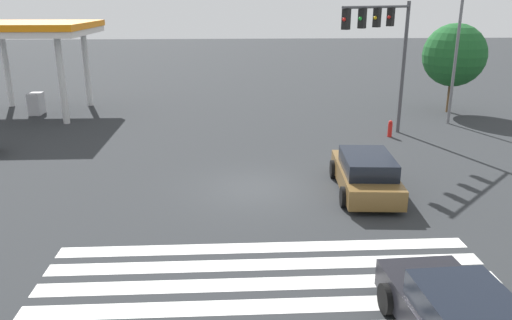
% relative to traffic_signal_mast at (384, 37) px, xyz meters
% --- Properties ---
extents(ground_plane, '(151.83, 151.83, 0.00)m').
position_rel_traffic_signal_mast_xyz_m(ground_plane, '(-6.40, -6.40, -5.04)').
color(ground_plane, '#2B2D30').
extents(crosswalk_markings, '(11.53, 5.35, 0.01)m').
position_rel_traffic_signal_mast_xyz_m(crosswalk_markings, '(-6.40, -13.40, -5.04)').
color(crosswalk_markings, silver).
rests_on(crosswalk_markings, ground_plane).
extents(traffic_signal_mast, '(4.36, 4.36, 6.66)m').
position_rel_traffic_signal_mast_xyz_m(traffic_signal_mast, '(0.00, 0.00, 0.00)').
color(traffic_signal_mast, '#47474C').
rests_on(traffic_signal_mast, ground_plane).
extents(car_3, '(2.42, 4.84, 1.46)m').
position_rel_traffic_signal_mast_xyz_m(car_3, '(-2.44, -6.91, -4.33)').
color(car_3, brown).
rests_on(car_3, ground_plane).
extents(gas_station_canopy, '(7.44, 7.44, 5.48)m').
position_rel_traffic_signal_mast_xyz_m(gas_station_canopy, '(-19.17, 7.10, -0.18)').
color(gas_station_canopy, silver).
rests_on(gas_station_canopy, ground_plane).
extents(street_light_pole_b, '(0.80, 0.36, 9.33)m').
position_rel_traffic_signal_mast_xyz_m(street_light_pole_b, '(5.08, 3.37, 0.44)').
color(street_light_pole_b, slate).
rests_on(street_light_pole_b, ground_plane).
extents(tree_corner_a, '(3.78, 3.78, 5.42)m').
position_rel_traffic_signal_mast_xyz_m(tree_corner_a, '(6.36, 6.36, -1.53)').
color(tree_corner_a, brown).
rests_on(tree_corner_a, ground_plane).
extents(fire_hydrant, '(0.22, 0.22, 0.86)m').
position_rel_traffic_signal_mast_xyz_m(fire_hydrant, '(0.87, 0.68, -4.61)').
color(fire_hydrant, red).
rests_on(fire_hydrant, ground_plane).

